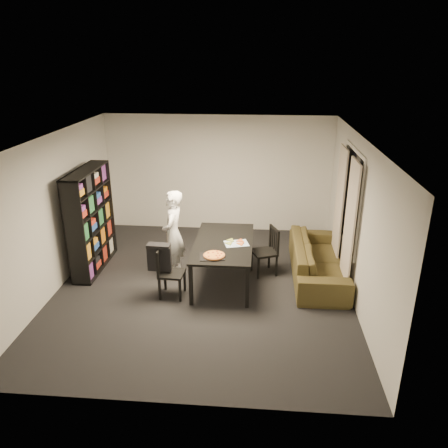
# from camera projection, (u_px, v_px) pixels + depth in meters

# --- Properties ---
(room) EXTENTS (5.01, 5.51, 2.61)m
(room) POSITION_uv_depth(u_px,v_px,m) (202.00, 217.00, 7.17)
(room) COLOR black
(room) RESTS_ON ground
(window_pane) EXTENTS (0.02, 1.40, 1.60)m
(window_pane) POSITION_uv_depth(u_px,v_px,m) (351.00, 198.00, 7.46)
(window_pane) COLOR black
(window_pane) RESTS_ON room
(window_frame) EXTENTS (0.03, 1.52, 1.72)m
(window_frame) POSITION_uv_depth(u_px,v_px,m) (351.00, 198.00, 7.46)
(window_frame) COLOR white
(window_frame) RESTS_ON room
(curtain_left) EXTENTS (0.03, 0.70, 2.25)m
(curtain_left) POSITION_uv_depth(u_px,v_px,m) (349.00, 228.00, 7.11)
(curtain_left) COLOR beige
(curtain_left) RESTS_ON room
(curtain_right) EXTENTS (0.03, 0.70, 2.25)m
(curtain_right) POSITION_uv_depth(u_px,v_px,m) (339.00, 207.00, 8.07)
(curtain_right) COLOR beige
(curtain_right) RESTS_ON room
(bookshelf) EXTENTS (0.35, 1.50, 1.90)m
(bookshelf) POSITION_uv_depth(u_px,v_px,m) (91.00, 220.00, 8.02)
(bookshelf) COLOR black
(bookshelf) RESTS_ON room
(dining_table) EXTENTS (1.00, 1.80, 0.75)m
(dining_table) POSITION_uv_depth(u_px,v_px,m) (224.00, 246.00, 7.60)
(dining_table) COLOR black
(dining_table) RESTS_ON room
(chair_left) EXTENTS (0.42, 0.42, 0.86)m
(chair_left) POSITION_uv_depth(u_px,v_px,m) (167.00, 269.00, 7.21)
(chair_left) COLOR black
(chair_left) RESTS_ON room
(chair_right) EXTENTS (0.53, 0.53, 0.89)m
(chair_right) POSITION_uv_depth(u_px,v_px,m) (269.00, 248.00, 7.96)
(chair_right) COLOR black
(chair_right) RESTS_ON room
(draped_jacket) EXTENTS (0.40, 0.19, 0.48)m
(draped_jacket) POSITION_uv_depth(u_px,v_px,m) (159.00, 256.00, 7.14)
(draped_jacket) COLOR black
(draped_jacket) RESTS_ON chair_left
(person) EXTENTS (0.40, 0.59, 1.60)m
(person) POSITION_uv_depth(u_px,v_px,m) (173.00, 234.00, 7.80)
(person) COLOR white
(person) RESTS_ON room
(baking_tray) EXTENTS (0.44, 0.38, 0.01)m
(baking_tray) POSITION_uv_depth(u_px,v_px,m) (212.00, 256.00, 7.03)
(baking_tray) COLOR black
(baking_tray) RESTS_ON dining_table
(pepperoni_pizza) EXTENTS (0.35, 0.35, 0.03)m
(pepperoni_pizza) POSITION_uv_depth(u_px,v_px,m) (214.00, 255.00, 7.02)
(pepperoni_pizza) COLOR #9E592E
(pepperoni_pizza) RESTS_ON dining_table
(kitchen_towel) EXTENTS (0.47, 0.40, 0.01)m
(kitchen_towel) POSITION_uv_depth(u_px,v_px,m) (236.00, 244.00, 7.51)
(kitchen_towel) COLOR white
(kitchen_towel) RESTS_ON dining_table
(pizza_slices) EXTENTS (0.38, 0.33, 0.01)m
(pizza_slices) POSITION_uv_depth(u_px,v_px,m) (235.00, 242.00, 7.55)
(pizza_slices) COLOR gold
(pizza_slices) RESTS_ON dining_table
(sofa) EXTENTS (0.89, 2.27, 0.66)m
(sofa) POSITION_uv_depth(u_px,v_px,m) (318.00, 260.00, 7.88)
(sofa) COLOR #3E3018
(sofa) RESTS_ON room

